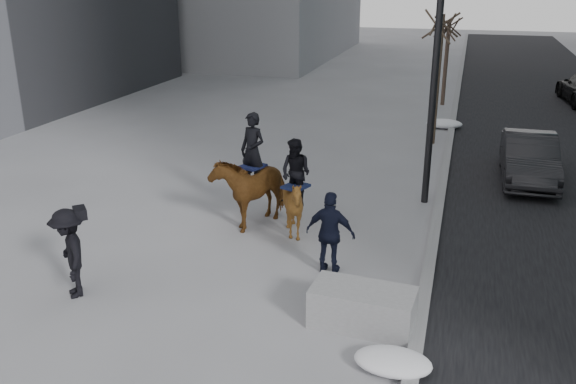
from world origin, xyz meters
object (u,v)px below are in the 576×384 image
(mounted_right, at_px, (294,199))
(planter, at_px, (363,307))
(mounted_left, at_px, (252,183))
(car_near, at_px, (529,158))

(mounted_right, bearing_deg, planter, -57.15)
(planter, distance_m, mounted_right, 4.09)
(mounted_right, bearing_deg, mounted_left, 156.02)
(car_near, height_order, mounted_left, mounted_left)
(mounted_left, bearing_deg, mounted_right, -23.98)
(planter, height_order, mounted_left, mounted_left)
(mounted_left, bearing_deg, planter, -49.00)
(car_near, bearing_deg, mounted_left, -142.36)
(planter, relative_size, mounted_right, 0.77)
(car_near, distance_m, mounted_left, 8.61)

